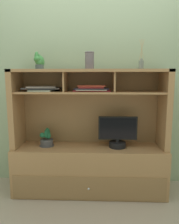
{
  "coord_description": "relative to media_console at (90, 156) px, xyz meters",
  "views": [
    {
      "loc": [
        0.09,
        -2.32,
        1.29
      ],
      "look_at": [
        0.0,
        0.0,
        0.92
      ],
      "focal_mm": 34.34,
      "sensor_mm": 36.0,
      "label": 1
    }
  ],
  "objects": [
    {
      "name": "magazine_stack_left",
      "position": [
        0.02,
        -0.01,
        0.76
      ],
      "size": [
        0.41,
        0.23,
        0.07
      ],
      "color": "#B12834",
      "rests_on": "media_console"
    },
    {
      "name": "potted_succulent",
      "position": [
        -0.55,
        0.02,
        1.05
      ],
      "size": [
        0.1,
        0.11,
        0.19
      ],
      "color": "#445354",
      "rests_on": "media_console"
    },
    {
      "name": "magazine_stack_centre",
      "position": [
        -0.52,
        0.0,
        0.76
      ],
      "size": [
        0.42,
        0.28,
        0.05
      ],
      "color": "beige",
      "rests_on": "media_console"
    },
    {
      "name": "potted_orchid",
      "position": [
        -0.49,
        0.0,
        0.19
      ],
      "size": [
        0.17,
        0.17,
        0.2
      ],
      "color": "#46454A",
      "rests_on": "media_console"
    },
    {
      "name": "floor_plane",
      "position": [
        0.0,
        -0.01,
        -0.42
      ],
      "size": [
        6.0,
        6.0,
        0.02
      ],
      "primitive_type": "cube",
      "color": "tan",
      "rests_on": "ground"
    },
    {
      "name": "diffuser_bottle",
      "position": [
        0.54,
        -0.0,
        1.02
      ],
      "size": [
        0.06,
        0.05,
        0.31
      ],
      "color": "slate",
      "rests_on": "media_console"
    },
    {
      "name": "media_console",
      "position": [
        0.0,
        0.0,
        0.0
      ],
      "size": [
        1.68,
        0.49,
        1.37
      ],
      "color": "#A17549",
      "rests_on": "ground"
    },
    {
      "name": "ceramic_vase",
      "position": [
        0.0,
        -0.01,
        1.06
      ],
      "size": [
        0.1,
        0.1,
        0.18
      ],
      "color": "#62595E",
      "rests_on": "media_console"
    },
    {
      "name": "back_wall",
      "position": [
        0.0,
        0.26,
        0.99
      ],
      "size": [
        6.0,
        0.02,
        2.8
      ],
      "primitive_type": "cube",
      "color": "#97AD8A",
      "rests_on": "ground"
    },
    {
      "name": "tv_monitor",
      "position": [
        0.31,
        -0.03,
        0.26
      ],
      "size": [
        0.42,
        0.19,
        0.35
      ],
      "color": "black",
      "rests_on": "media_console"
    }
  ]
}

